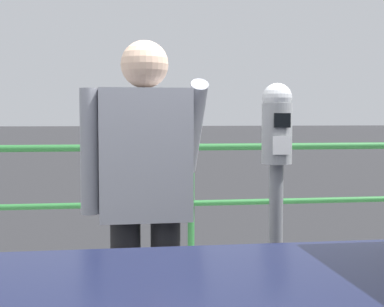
{
  "coord_description": "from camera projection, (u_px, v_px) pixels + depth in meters",
  "views": [
    {
      "loc": [
        -0.68,
        -2.34,
        1.53
      ],
      "look_at": [
        -0.3,
        0.37,
        1.35
      ],
      "focal_mm": 52.74,
      "sensor_mm": 36.0,
      "label": 1
    }
  ],
  "objects": [
    {
      "name": "parking_meter",
      "position": [
        276.0,
        178.0,
        2.81
      ],
      "size": [
        0.15,
        0.16,
        1.54
      ],
      "rotation": [
        0.0,
        0.0,
        3.17
      ],
      "color": "slate",
      "rests_on": "sidewalk_curb"
    },
    {
      "name": "pedestrian_at_meter",
      "position": [
        145.0,
        191.0,
        2.8
      ],
      "size": [
        0.63,
        0.54,
        1.75
      ],
      "rotation": [
        0.0,
        0.0,
        0.02
      ],
      "color": "black",
      "rests_on": "sidewalk_curb"
    },
    {
      "name": "background_railing",
      "position": [
        191.0,
        180.0,
        4.97
      ],
      "size": [
        24.06,
        0.06,
        1.14
      ],
      "color": "#2D7A38",
      "rests_on": "sidewalk_curb"
    }
  ]
}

